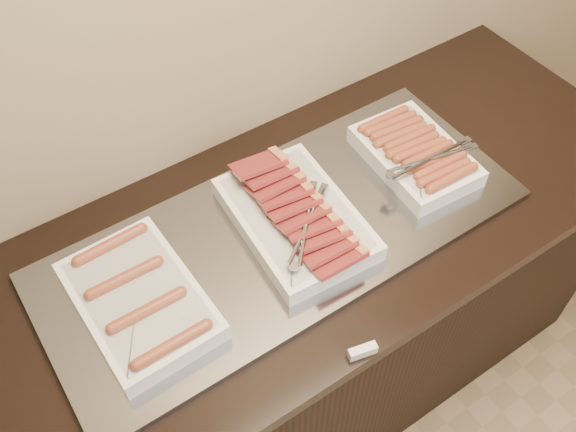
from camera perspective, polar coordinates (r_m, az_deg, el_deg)
The scene contains 6 objects.
counter at distance 1.96m, azimuth 0.15°, elevation -9.52°, with size 2.06×0.76×0.90m.
warming_tray at distance 1.57m, azimuth -0.38°, elevation -1.58°, with size 1.20×0.50×0.02m, color gray.
dish_left at distance 1.46m, azimuth -13.07°, elevation -7.27°, with size 0.25×0.37×0.07m.
dish_center at distance 1.55m, azimuth 0.72°, elevation -0.10°, with size 0.29×0.42×0.10m.
dish_right at distance 1.72m, azimuth 11.33°, elevation 5.42°, with size 0.27×0.34×0.08m.
label_holder at distance 1.41m, azimuth 6.64°, elevation -11.85°, with size 0.06×0.02×0.03m, color silver.
Camera 1 is at (-0.55, 1.33, 2.16)m, focal length 40.00 mm.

